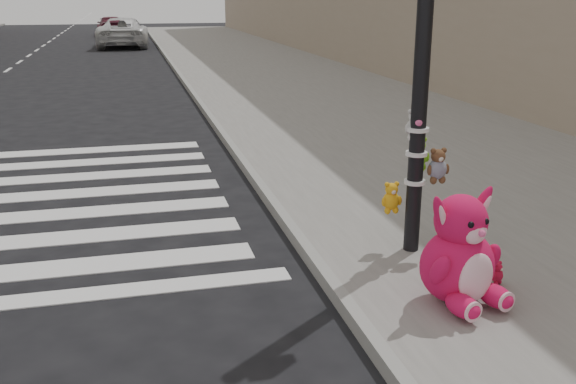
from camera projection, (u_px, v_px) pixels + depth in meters
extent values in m
cube|color=slate|center=(358.00, 113.00, 15.01)|extent=(7.00, 80.00, 0.14)
cube|color=gray|center=(211.00, 120.00, 14.21)|extent=(0.12, 80.00, 0.15)
cylinder|color=black|center=(422.00, 59.00, 6.24)|extent=(0.16, 0.16, 4.00)
cylinder|color=white|center=(415.00, 182.00, 6.62)|extent=(0.22, 0.22, 0.04)
cylinder|color=white|center=(416.00, 153.00, 6.53)|extent=(0.22, 0.22, 0.04)
cylinder|color=white|center=(418.00, 129.00, 6.45)|extent=(0.22, 0.22, 0.04)
ellipsoid|color=#DD124F|center=(462.00, 309.00, 5.34)|extent=(0.30, 0.40, 0.19)
ellipsoid|color=#DD124F|center=(495.00, 299.00, 5.51)|extent=(0.30, 0.40, 0.19)
ellipsoid|color=#DD124F|center=(457.00, 266.00, 5.60)|extent=(0.79, 0.72, 0.67)
ellipsoid|color=#F9BFD1|center=(476.00, 278.00, 5.41)|extent=(0.39, 0.22, 0.44)
sphere|color=#DD124F|center=(461.00, 221.00, 5.47)|extent=(0.56, 0.56, 0.46)
ellipsoid|color=#DD124F|center=(441.00, 217.00, 5.38)|extent=(0.33, 0.17, 0.46)
ellipsoid|color=#DD124F|center=(478.00, 209.00, 5.57)|extent=(0.33, 0.17, 0.46)
imported|color=silver|center=(123.00, 32.00, 34.06)|extent=(2.78, 5.58, 1.52)
imported|color=maroon|center=(111.00, 26.00, 43.45)|extent=(1.97, 4.36, 1.24)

